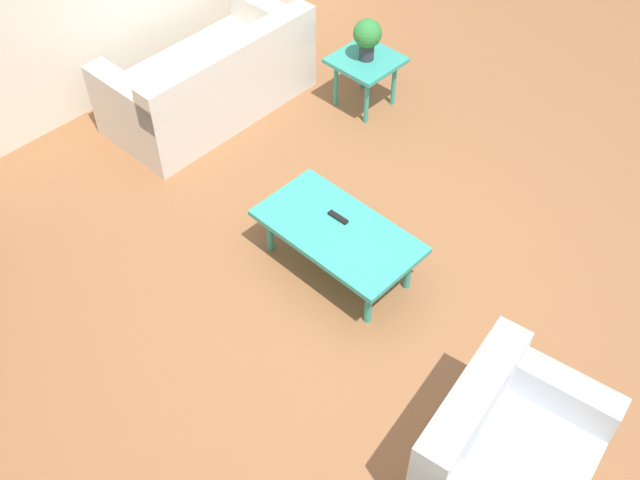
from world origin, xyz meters
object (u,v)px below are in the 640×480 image
coffee_table (338,233)px  side_table_plant (366,65)px  potted_plant (367,36)px  armchair (504,457)px  sofa (211,81)px

coffee_table → side_table_plant: side_table_plant is taller
coffee_table → potted_plant: bearing=-54.1°
armchair → coffee_table: armchair is taller
sofa → side_table_plant: size_ratio=3.40×
armchair → side_table_plant: 3.62m
sofa → potted_plant: bearing=136.4°
side_table_plant → potted_plant: 0.29m
sofa → armchair: size_ratio=1.69×
armchair → potted_plant: potted_plant is taller
armchair → potted_plant: size_ratio=2.94×
armchair → potted_plant: 3.64m
coffee_table → potted_plant: size_ratio=3.16×
sofa → coffee_table: sofa is taller
sofa → side_table_plant: sofa is taller
armchair → potted_plant: (2.91, -2.15, 0.37)m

